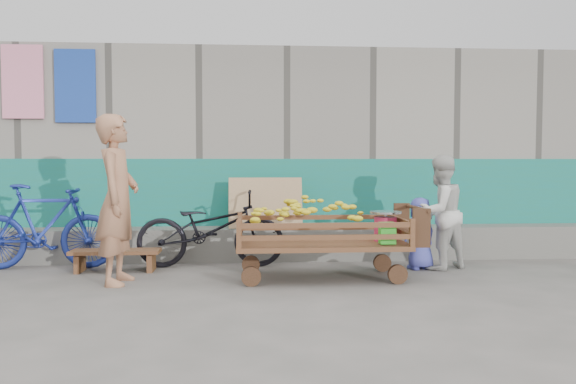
{
  "coord_description": "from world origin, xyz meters",
  "views": [
    {
      "loc": [
        0.06,
        -5.39,
        1.35
      ],
      "look_at": [
        0.53,
        1.2,
        1.0
      ],
      "focal_mm": 35.0,
      "sensor_mm": 36.0,
      "label": 1
    }
  ],
  "objects": [
    {
      "name": "ground",
      "position": [
        0.0,
        0.0,
        0.0
      ],
      "size": [
        80.0,
        80.0,
        0.0
      ],
      "primitive_type": "plane",
      "color": "#585550",
      "rests_on": "ground"
    },
    {
      "name": "building_wall",
      "position": [
        -0.0,
        4.05,
        1.47
      ],
      "size": [
        12.0,
        3.5,
        3.0
      ],
      "color": "gray",
      "rests_on": "ground"
    },
    {
      "name": "banana_cart",
      "position": [
        0.87,
        1.02,
        0.62
      ],
      "size": [
        2.13,
        0.97,
        0.91
      ],
      "color": "brown",
      "rests_on": "ground"
    },
    {
      "name": "bench",
      "position": [
        -1.57,
        1.62,
        0.2
      ],
      "size": [
        1.08,
        0.33,
        0.27
      ],
      "color": "brown",
      "rests_on": "ground"
    },
    {
      "name": "vendor_man",
      "position": [
        -1.38,
        0.93,
        0.94
      ],
      "size": [
        0.49,
        0.71,
        1.88
      ],
      "primitive_type": "imported",
      "rotation": [
        0.0,
        0.0,
        1.52
      ],
      "color": "#AE7452",
      "rests_on": "ground"
    },
    {
      "name": "woman",
      "position": [
        2.48,
        1.5,
        0.72
      ],
      "size": [
        0.86,
        0.79,
        1.44
      ],
      "primitive_type": "imported",
      "rotation": [
        0.0,
        0.0,
        3.57
      ],
      "color": "silver",
      "rests_on": "ground"
    },
    {
      "name": "child",
      "position": [
        2.23,
        1.51,
        0.45
      ],
      "size": [
        0.52,
        0.42,
        0.91
      ],
      "primitive_type": "imported",
      "rotation": [
        0.0,
        0.0,
        3.49
      ],
      "color": "#484DB6",
      "rests_on": "ground"
    },
    {
      "name": "bicycle_dark",
      "position": [
        -0.42,
        1.85,
        0.5
      ],
      "size": [
        1.89,
        0.67,
        0.99
      ],
      "primitive_type": "imported",
      "rotation": [
        0.0,
        0.0,
        1.57
      ],
      "color": "black",
      "rests_on": "ground"
    },
    {
      "name": "bicycle_blue",
      "position": [
        -2.51,
        1.85,
        0.54
      ],
      "size": [
        1.8,
        0.54,
        1.08
      ],
      "primitive_type": "imported",
      "rotation": [
        0.0,
        0.0,
        1.59
      ],
      "color": "navy",
      "rests_on": "ground"
    }
  ]
}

